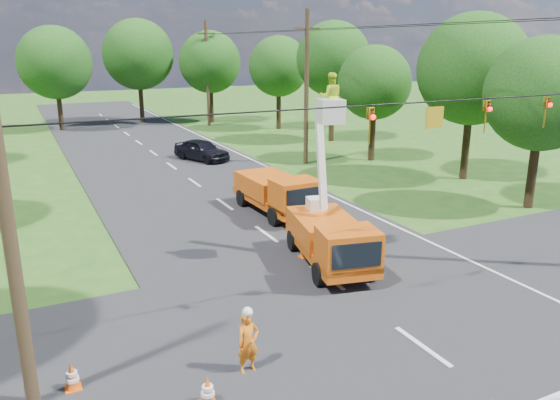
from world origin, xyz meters
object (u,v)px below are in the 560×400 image
pole_right_far (207,73)px  tree_right_e (279,66)px  tree_far_c (210,62)px  traffic_cone_7 (290,180)px  traffic_cone_3 (335,213)px  tree_right_d (333,59)px  traffic_cone_2 (304,249)px  ground_worker (248,343)px  tree_far_b (138,55)px  bucket_truck (331,227)px  distant_car (201,150)px  tree_far_a (55,63)px  tree_right_c (374,83)px  second_truck (277,192)px  traffic_cone_5 (72,376)px  pole_left (6,215)px  tree_right_a (542,94)px  tree_right_b (473,69)px  traffic_cone_4 (208,391)px  pole_right_mid (307,87)px

pole_right_far → tree_right_e: bearing=-43.3°
tree_far_c → traffic_cone_7: bearing=-100.1°
tree_right_e → traffic_cone_3: bearing=-110.8°
tree_right_d → traffic_cone_2: bearing=-123.6°
ground_worker → tree_far_b: tree_far_b is taller
bucket_truck → tree_right_d: (14.09, 23.06, 5.19)m
distant_car → tree_far_a: size_ratio=0.46×
tree_right_d → tree_far_a: tree_right_d is taller
traffic_cone_7 → tree_right_c: tree_right_c is taller
second_truck → traffic_cone_7: (2.93, 4.36, -0.71)m
traffic_cone_7 → tree_right_e: (9.13, 20.13, 5.45)m
traffic_cone_3 → traffic_cone_5: size_ratio=1.00×
traffic_cone_5 → pole_left: 4.24m
traffic_cone_3 → tree_right_a: 11.36m
traffic_cone_5 → tree_far_c: tree_far_c is taller
second_truck → tree_right_b: (13.26, 1.49, 5.36)m
pole_left → tree_right_e: (23.30, 35.00, 1.31)m
tree_right_a → second_truck: bearing=159.0°
pole_left → tree_far_c: (19.00, 42.00, 1.56)m
bucket_truck → tree_right_e: (13.09, 31.06, 4.32)m
traffic_cone_3 → traffic_cone_7: 6.55m
second_truck → tree_right_c: (11.46, 8.49, 4.24)m
tree_right_e → second_truck: bearing=-116.2°
tree_right_d → distant_car: bearing=-166.6°
traffic_cone_3 → tree_right_a: size_ratio=0.09×
tree_far_a → traffic_cone_4: bearing=-91.2°
bucket_truck → traffic_cone_3: (2.99, 4.46, -1.13)m
traffic_cone_7 → pole_left: size_ratio=0.08×
ground_worker → traffic_cone_4: 1.61m
tree_right_d → pole_right_mid: bearing=-132.0°
traffic_cone_3 → pole_left: 16.18m
ground_worker → pole_left: pole_left is taller
bucket_truck → tree_right_d: tree_right_d is taller
second_truck → traffic_cone_7: bearing=54.2°
pole_right_mid → pole_left: 26.91m
tree_far_c → second_truck: bearing=-103.8°
traffic_cone_7 → tree_far_b: (-1.67, 30.13, 6.45)m
second_truck → distant_car: (0.71, 13.55, -0.33)m
tree_far_a → tree_right_e: bearing=-23.1°
traffic_cone_2 → tree_right_a: (13.29, 0.98, 5.20)m
traffic_cone_5 → pole_right_mid: bearing=49.2°
traffic_cone_4 → traffic_cone_3: bearing=46.4°
traffic_cone_4 → traffic_cone_2: bearing=47.6°
traffic_cone_2 → tree_far_b: 40.60m
traffic_cone_4 → traffic_cone_7: 19.72m
pole_right_mid → ground_worker: bearing=-122.1°
bucket_truck → ground_worker: bearing=-125.1°
traffic_cone_4 → distant_car: bearing=72.0°
pole_left → tree_right_a: pole_left is taller
tree_right_e → pole_right_far: bearing=136.7°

